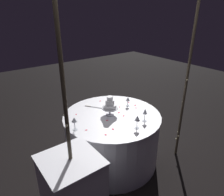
# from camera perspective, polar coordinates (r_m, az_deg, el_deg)

# --- Properties ---
(ground_plane) EXTENTS (12.00, 12.00, 0.00)m
(ground_plane) POSITION_cam_1_polar(r_m,az_deg,el_deg) (3.23, 0.00, -16.52)
(ground_plane) COLOR black
(decorative_arch) EXTENTS (1.79, 0.06, 2.27)m
(decorative_arch) POSITION_cam_1_polar(r_m,az_deg,el_deg) (2.19, 7.94, 6.23)
(decorative_arch) COLOR #473D2D
(decorative_arch) RESTS_ON ground
(main_table) EXTENTS (1.32, 1.32, 0.76)m
(main_table) POSITION_cam_1_polar(r_m,az_deg,el_deg) (3.00, 0.00, -11.00)
(main_table) COLOR white
(main_table) RESTS_ON ground
(side_table) EXTENTS (0.54, 0.54, 0.79)m
(side_table) POSITION_cam_1_polar(r_m,az_deg,el_deg) (2.31, -10.76, -23.83)
(side_table) COLOR white
(side_table) RESTS_ON ground
(tiered_cake) EXTENTS (0.22, 0.22, 0.27)m
(tiered_cake) POSITION_cam_1_polar(r_m,az_deg,el_deg) (2.74, -0.60, -1.91)
(tiered_cake) COLOR silver
(tiered_cake) RESTS_ON main_table
(wine_glass_0) EXTENTS (0.06, 0.06, 0.14)m
(wine_glass_0) POSITION_cam_1_polar(r_m,az_deg,el_deg) (3.01, 4.42, -0.38)
(wine_glass_0) COLOR silver
(wine_glass_0) RESTS_ON main_table
(wine_glass_1) EXTENTS (0.07, 0.07, 0.17)m
(wine_glass_1) POSITION_cam_1_polar(r_m,az_deg,el_deg) (2.45, -10.38, -6.09)
(wine_glass_1) COLOR silver
(wine_glass_1) RESTS_ON main_table
(wine_glass_2) EXTENTS (0.06, 0.06, 0.18)m
(wine_glass_2) POSITION_cam_1_polar(r_m,az_deg,el_deg) (2.63, 9.13, -3.85)
(wine_glass_2) COLOR silver
(wine_glass_2) RESTS_ON main_table
(wine_glass_3) EXTENTS (0.07, 0.07, 0.17)m
(wine_glass_3) POSITION_cam_1_polar(r_m,az_deg,el_deg) (2.46, 7.02, -5.72)
(wine_glass_3) COLOR silver
(wine_glass_3) RESTS_ON main_table
(cake_knife) EXTENTS (0.18, 0.26, 0.01)m
(cake_knife) POSITION_cam_1_polar(r_m,az_deg,el_deg) (3.02, -5.19, -2.45)
(cake_knife) COLOR silver
(cake_knife) RESTS_ON main_table
(rose_petal_0) EXTENTS (0.02, 0.03, 0.00)m
(rose_petal_0) POSITION_cam_1_polar(r_m,az_deg,el_deg) (2.39, -1.78, -10.15)
(rose_petal_0) COLOR #E02D47
(rose_petal_0) RESTS_ON main_table
(rose_petal_1) EXTENTS (0.04, 0.04, 0.00)m
(rose_petal_1) POSITION_cam_1_polar(r_m,az_deg,el_deg) (2.86, 1.92, -4.06)
(rose_petal_1) COLOR #E02D47
(rose_petal_1) RESTS_ON main_table
(rose_petal_2) EXTENTS (0.03, 0.03, 0.00)m
(rose_petal_2) POSITION_cam_1_polar(r_m,az_deg,el_deg) (2.49, -7.13, -8.78)
(rose_petal_2) COLOR #E02D47
(rose_petal_2) RESTS_ON main_table
(rose_petal_3) EXTENTS (0.03, 0.04, 0.00)m
(rose_petal_3) POSITION_cam_1_polar(r_m,az_deg,el_deg) (3.00, 6.64, -2.75)
(rose_petal_3) COLOR #E02D47
(rose_petal_3) RESTS_ON main_table
(rose_petal_4) EXTENTS (0.04, 0.05, 0.00)m
(rose_petal_4) POSITION_cam_1_polar(r_m,az_deg,el_deg) (3.09, 6.41, -1.98)
(rose_petal_4) COLOR #E02D47
(rose_petal_4) RESTS_ON main_table
(rose_petal_5) EXTENTS (0.03, 0.03, 0.00)m
(rose_petal_5) POSITION_cam_1_polar(r_m,az_deg,el_deg) (3.21, -3.39, -0.86)
(rose_petal_5) COLOR #E02D47
(rose_petal_5) RESTS_ON main_table
(rose_petal_6) EXTENTS (0.02, 0.03, 0.00)m
(rose_petal_6) POSITION_cam_1_polar(r_m,az_deg,el_deg) (2.86, -9.88, -4.45)
(rose_petal_6) COLOR #E02D47
(rose_petal_6) RESTS_ON main_table
(rose_petal_7) EXTENTS (0.03, 0.04, 0.00)m
(rose_petal_7) POSITION_cam_1_polar(r_m,az_deg,el_deg) (3.17, 4.55, -1.24)
(rose_petal_7) COLOR #E02D47
(rose_petal_7) RESTS_ON main_table
(rose_petal_8) EXTENTS (0.02, 0.03, 0.00)m
(rose_petal_8) POSITION_cam_1_polar(r_m,az_deg,el_deg) (3.21, -3.21, -0.80)
(rose_petal_8) COLOR #E02D47
(rose_petal_8) RESTS_ON main_table
(rose_petal_9) EXTENTS (0.03, 0.03, 0.00)m
(rose_petal_9) POSITION_cam_1_polar(r_m,az_deg,el_deg) (2.49, 0.26, -8.60)
(rose_petal_9) COLOR #E02D47
(rose_petal_9) RESTS_ON main_table
(rose_petal_10) EXTENTS (0.04, 0.03, 0.00)m
(rose_petal_10) POSITION_cam_1_polar(r_m,az_deg,el_deg) (2.67, -1.40, -6.22)
(rose_petal_10) COLOR #E02D47
(rose_petal_10) RESTS_ON main_table
(rose_petal_11) EXTENTS (0.03, 0.02, 0.00)m
(rose_petal_11) POSITION_cam_1_polar(r_m,az_deg,el_deg) (3.02, 2.11, -2.50)
(rose_petal_11) COLOR #E02D47
(rose_petal_11) RESTS_ON main_table
(rose_petal_12) EXTENTS (0.04, 0.04, 0.00)m
(rose_petal_12) POSITION_cam_1_polar(r_m,az_deg,el_deg) (2.78, 3.26, -4.95)
(rose_petal_12) COLOR #E02D47
(rose_petal_12) RESTS_ON main_table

